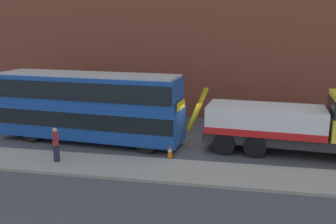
{
  "coord_description": "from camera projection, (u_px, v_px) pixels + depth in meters",
  "views": [
    {
      "loc": [
        2.47,
        -20.2,
        6.63
      ],
      "look_at": [
        -1.45,
        -0.37,
        2.0
      ],
      "focal_mm": 39.65,
      "sensor_mm": 36.0,
      "label": 1
    }
  ],
  "objects": [
    {
      "name": "ground_plane",
      "position": [
        194.0,
        146.0,
        21.27
      ],
      "size": [
        120.0,
        120.0,
        0.0
      ],
      "primitive_type": "plane",
      "color": "#424247"
    },
    {
      "name": "near_kerb",
      "position": [
        183.0,
        172.0,
        17.23
      ],
      "size": [
        60.0,
        2.8,
        0.15
      ],
      "primitive_type": "cube",
      "color": "gray",
      "rests_on": "ground_plane"
    },
    {
      "name": "building_facade",
      "position": [
        209.0,
        7.0,
        26.46
      ],
      "size": [
        60.0,
        1.5,
        16.0
      ],
      "color": "brown",
      "rests_on": "ground_plane"
    },
    {
      "name": "recovery_tow_truck",
      "position": [
        300.0,
        122.0,
        19.42
      ],
      "size": [
        10.23,
        3.43,
        3.67
      ],
      "rotation": [
        0.0,
        0.0,
        -0.09
      ],
      "color": "#2D2D2D",
      "rests_on": "ground_plane"
    },
    {
      "name": "double_decker_bus",
      "position": [
        89.0,
        105.0,
        21.57
      ],
      "size": [
        11.19,
        3.52,
        4.06
      ],
      "rotation": [
        0.0,
        0.0,
        -0.09
      ],
      "color": "#19479E",
      "rests_on": "ground_plane"
    },
    {
      "name": "pedestrian_onlooker",
      "position": [
        56.0,
        145.0,
        18.19
      ],
      "size": [
        0.43,
        0.48,
        1.71
      ],
      "rotation": [
        0.0,
        0.0,
        0.55
      ],
      "color": "#232333",
      "rests_on": "near_kerb"
    },
    {
      "name": "traffic_cone_near_bus",
      "position": [
        170.0,
        152.0,
        19.18
      ],
      "size": [
        0.36,
        0.36,
        0.72
      ],
      "color": "orange",
      "rests_on": "ground_plane"
    }
  ]
}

